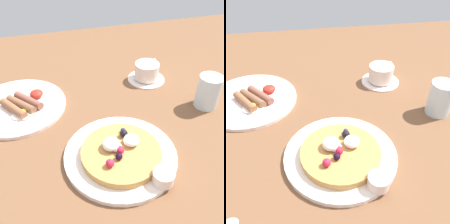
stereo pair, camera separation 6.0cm
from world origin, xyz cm
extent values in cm
cube|color=brown|center=(0.00, 0.00, -1.50)|extent=(189.79, 140.70, 3.00)
cylinder|color=white|center=(5.89, -9.20, 0.62)|extent=(25.83, 25.83, 1.25)
cylinder|color=#BE8745|center=(5.72, -10.02, 2.14)|extent=(18.00, 18.00, 1.79)
sphere|color=black|center=(4.57, -12.21, 3.81)|extent=(1.54, 1.54, 1.54)
sphere|color=black|center=(4.93, -9.93, 3.75)|extent=(1.42, 1.42, 1.42)
sphere|color=navy|center=(7.94, -4.51, 3.65)|extent=(1.22, 1.22, 1.22)
sphere|color=#C8213F|center=(2.20, -13.57, 3.94)|extent=(1.80, 1.80, 1.80)
sphere|color=red|center=(5.32, -10.73, 3.87)|extent=(1.66, 1.66, 1.66)
sphere|color=black|center=(7.69, -5.87, 3.93)|extent=(1.79, 1.79, 1.79)
sphere|color=#C02B38|center=(5.28, -9.96, 3.79)|extent=(1.50, 1.50, 1.50)
ellipsoid|color=white|center=(4.77, -9.46, 3.81)|extent=(2.58, 2.58, 1.55)
ellipsoid|color=white|center=(3.82, -8.61, 4.23)|extent=(3.99, 3.99, 2.39)
ellipsoid|color=white|center=(8.54, -8.62, 4.14)|extent=(3.67, 3.67, 2.20)
cylinder|color=white|center=(11.92, -18.89, 2.65)|extent=(4.53, 4.53, 2.80)
cylinder|color=#541F02|center=(11.92, -18.89, 3.20)|extent=(3.71, 3.71, 0.34)
cylinder|color=white|center=(-16.79, 16.54, 0.51)|extent=(27.00, 27.00, 1.02)
cylinder|color=brown|center=(-13.61, 16.29, 2.10)|extent=(8.12, 9.18, 2.16)
cylinder|color=brown|center=(-15.66, 14.89, 2.10)|extent=(8.20, 9.11, 2.16)
cylinder|color=brown|center=(-17.71, 13.49, 2.10)|extent=(7.48, 9.59, 2.16)
ellipsoid|color=white|center=(-15.39, 11.33, 1.32)|extent=(6.16, 5.23, 0.60)
sphere|color=yellow|center=(-15.39, 11.33, 1.82)|extent=(2.00, 2.00, 2.00)
ellipsoid|color=red|center=(-11.27, 19.08, 2.05)|extent=(3.77, 3.77, 2.07)
cylinder|color=white|center=(24.07, 20.63, 0.42)|extent=(12.13, 12.13, 0.84)
cylinder|color=white|center=(24.07, 20.63, 3.38)|extent=(7.84, 7.84, 5.07)
torus|color=white|center=(27.73, 23.91, 3.63)|extent=(3.24, 3.03, 3.64)
cylinder|color=#A17D5A|center=(24.07, 20.63, 5.00)|extent=(6.66, 6.66, 0.41)
cylinder|color=silver|center=(35.24, 2.91, 4.76)|extent=(6.50, 6.50, 9.52)
camera|label=1|loc=(-6.89, -47.14, 45.72)|focal=41.46mm
camera|label=2|loc=(-1.04, -48.44, 45.72)|focal=41.46mm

